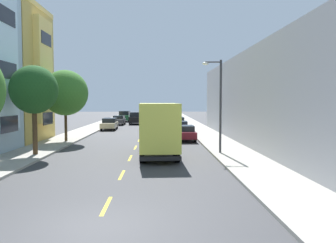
% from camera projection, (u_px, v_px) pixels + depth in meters
% --- Properties ---
extents(ground_plane, '(160.00, 160.00, 0.00)m').
position_uv_depth(ground_plane, '(143.00, 132.00, 39.85)').
color(ground_plane, '#38383A').
extents(sidewalk_left, '(3.20, 120.00, 0.14)m').
position_uv_depth(sidewalk_left, '(78.00, 134.00, 37.65)').
color(sidewalk_left, '#A39E93').
rests_on(sidewalk_left, ground_plane).
extents(sidewalk_right, '(3.20, 120.00, 0.14)m').
position_uv_depth(sidewalk_right, '(205.00, 133.00, 38.05)').
color(sidewalk_right, '#A39E93').
rests_on(sidewalk_right, ground_plane).
extents(lane_centerline_dashes, '(0.14, 47.20, 0.01)m').
position_uv_depth(lane_centerline_dashes, '(140.00, 137.00, 34.36)').
color(lane_centerline_dashes, yellow).
rests_on(lane_centerline_dashes, ground_plane).
extents(apartment_block_opposite, '(10.00, 36.00, 7.73)m').
position_uv_depth(apartment_block_opposite, '(292.00, 99.00, 30.03)').
color(apartment_block_opposite, '#A8A8AD').
rests_on(apartment_block_opposite, ground_plane).
extents(street_tree_second, '(3.10, 3.10, 5.91)m').
position_uv_depth(street_tree_second, '(34.00, 90.00, 22.35)').
color(street_tree_second, '#47331E').
rests_on(street_tree_second, sidewalk_left).
extents(street_tree_third, '(3.99, 3.99, 6.30)m').
position_uv_depth(street_tree_third, '(65.00, 93.00, 29.86)').
color(street_tree_third, '#47331E').
rests_on(street_tree_third, sidewalk_left).
extents(street_lamp, '(1.35, 0.28, 6.35)m').
position_uv_depth(street_lamp, '(218.00, 99.00, 23.13)').
color(street_lamp, '#38383D').
rests_on(street_lamp, sidewalk_right).
extents(delivery_box_truck, '(2.69, 7.93, 3.54)m').
position_uv_depth(delivery_box_truck, '(158.00, 127.00, 22.63)').
color(delivery_box_truck, '#D8D84C').
rests_on(delivery_box_truck, ground_plane).
extents(parked_sedan_charcoal, '(1.83, 4.51, 1.43)m').
position_uv_depth(parked_sedan_charcoal, '(119.00, 120.00, 52.69)').
color(parked_sedan_charcoal, '#333338').
rests_on(parked_sedan_charcoal, ground_plane).
extents(parked_suv_forest, '(2.08, 4.85, 1.93)m').
position_uv_depth(parked_suv_forest, '(125.00, 116.00, 60.98)').
color(parked_suv_forest, '#194C28').
rests_on(parked_suv_forest, ground_plane).
extents(parked_sedan_burgundy, '(1.84, 4.52, 1.43)m').
position_uv_depth(parked_sedan_burgundy, '(185.00, 133.00, 31.59)').
color(parked_sedan_burgundy, maroon).
rests_on(parked_sedan_burgundy, ground_plane).
extents(parked_wagon_champagne, '(1.91, 4.73, 1.50)m').
position_uv_depth(parked_wagon_champagne, '(110.00, 124.00, 43.70)').
color(parked_wagon_champagne, tan).
rests_on(parked_wagon_champagne, ground_plane).
extents(parked_hatchback_orange, '(1.77, 4.01, 1.50)m').
position_uv_depth(parked_hatchback_orange, '(174.00, 119.00, 54.85)').
color(parked_hatchback_orange, orange).
rests_on(parked_hatchback_orange, ground_plane).
extents(parked_sedan_sky, '(1.81, 4.50, 1.43)m').
position_uv_depth(parked_sedan_sky, '(180.00, 127.00, 38.54)').
color(parked_sedan_sky, '#7A9EC6').
rests_on(parked_sedan_sky, ground_plane).
extents(parked_wagon_teal, '(1.93, 4.74, 1.50)m').
position_uv_depth(parked_wagon_teal, '(177.00, 122.00, 46.91)').
color(parked_wagon_teal, '#195B60').
rests_on(parked_wagon_teal, ground_plane).
extents(moving_black_sedan, '(1.95, 4.80, 1.93)m').
position_uv_depth(moving_black_sedan, '(136.00, 118.00, 54.29)').
color(moving_black_sedan, black).
rests_on(moving_black_sedan, ground_plane).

